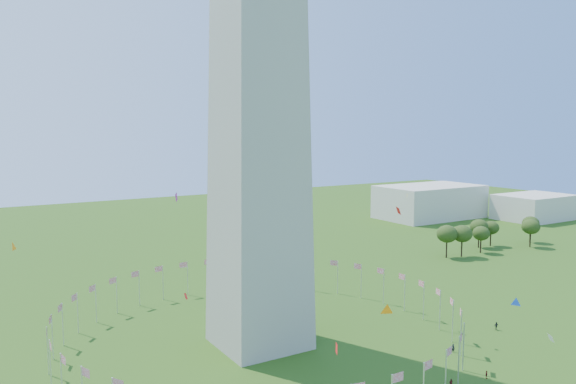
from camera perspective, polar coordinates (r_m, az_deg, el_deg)
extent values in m
cylinder|color=silver|center=(140.77, 11.77, -10.01)|extent=(0.24, 0.24, 9.00)
cylinder|color=silver|center=(145.31, 9.70, -9.44)|extent=(0.24, 0.24, 9.00)
cylinder|color=silver|center=(149.14, 7.45, -8.98)|extent=(0.24, 0.24, 9.00)
cylinder|color=silver|center=(152.21, 5.06, -8.63)|extent=(0.24, 0.24, 9.00)
cylinder|color=silver|center=(154.48, 2.59, -8.38)|extent=(0.24, 0.24, 9.00)
cylinder|color=silver|center=(155.91, 0.04, -8.24)|extent=(0.24, 0.24, 9.00)
cylinder|color=silver|center=(156.49, -2.53, -8.19)|extent=(0.24, 0.24, 9.00)
cylinder|color=silver|center=(156.19, -5.11, -8.24)|extent=(0.24, 0.24, 9.00)
cylinder|color=silver|center=(155.04, -7.67, -8.38)|extent=(0.24, 0.24, 9.00)
cylinder|color=silver|center=(153.04, -10.17, -8.63)|extent=(0.24, 0.24, 9.00)
cylinder|color=silver|center=(150.22, -12.58, -8.97)|extent=(0.24, 0.24, 9.00)
cylinder|color=silver|center=(146.63, -14.87, -9.42)|extent=(0.24, 0.24, 9.00)
cylinder|color=silver|center=(142.31, -17.00, -9.98)|extent=(0.24, 0.24, 9.00)
cylinder|color=silver|center=(137.35, -18.92, -10.65)|extent=(0.24, 0.24, 9.00)
cylinder|color=silver|center=(131.82, -20.58, -11.45)|extent=(0.24, 0.24, 9.00)
cylinder|color=silver|center=(125.83, -21.90, -12.37)|extent=(0.24, 0.24, 9.00)
cylinder|color=silver|center=(119.51, -22.81, -13.42)|extent=(0.24, 0.24, 9.00)
cylinder|color=silver|center=(113.02, -23.21, -14.61)|extent=(0.24, 0.24, 9.00)
cylinder|color=silver|center=(106.52, -22.99, -15.92)|extent=(0.24, 0.24, 9.00)
cylinder|color=silver|center=(100.25, -22.01, -17.33)|extent=(0.24, 0.24, 9.00)
cylinder|color=silver|center=(98.31, 15.72, -17.57)|extent=(0.24, 0.24, 9.00)
cylinder|color=silver|center=(104.46, 16.95, -16.13)|extent=(0.24, 0.24, 9.00)
cylinder|color=silver|center=(110.91, 17.39, -14.78)|extent=(0.24, 0.24, 9.00)
cylinder|color=silver|center=(117.43, 17.16, -13.56)|extent=(0.24, 0.24, 9.00)
cylinder|color=silver|center=(123.82, 16.40, -12.47)|extent=(0.24, 0.24, 9.00)
cylinder|color=silver|center=(129.93, 15.18, -11.52)|extent=(0.24, 0.24, 9.00)
cylinder|color=silver|center=(135.62, 13.62, -10.70)|extent=(0.24, 0.24, 9.00)
cube|color=beige|center=(285.82, 14.19, -0.95)|extent=(50.00, 30.00, 16.00)
cube|color=beige|center=(297.82, 23.73, -1.40)|extent=(35.00, 25.00, 12.00)
imported|color=black|center=(134.79, 20.40, -12.64)|extent=(1.21, 0.93, 1.83)
imported|color=#501212|center=(105.31, 16.23, -18.14)|extent=(0.95, 0.67, 1.50)
imported|color=black|center=(119.96, 16.44, -14.95)|extent=(0.45, 0.65, 1.71)
imported|color=#581514|center=(110.34, 19.52, -17.09)|extent=(1.01, 0.96, 1.47)
plane|color=orange|center=(96.94, 10.01, -11.76)|extent=(2.12, 1.50, 2.53)
plane|color=#CC2699|center=(83.00, -11.28, -0.52)|extent=(0.52, 1.41, 1.50)
plane|color=orange|center=(98.19, -26.10, -5.05)|extent=(0.84, 1.80, 1.80)
plane|color=red|center=(97.05, -10.33, -10.38)|extent=(1.16, 0.70, 1.22)
plane|color=red|center=(104.49, 11.16, -1.87)|extent=(1.79, 0.72, 1.64)
plane|color=yellow|center=(122.45, 11.99, -0.37)|extent=(0.58, 0.93, 1.09)
plane|color=white|center=(108.55, 25.15, -13.28)|extent=(1.16, 1.82, 1.51)
plane|color=blue|center=(115.55, 22.15, -10.39)|extent=(0.80, 1.62, 1.79)
plane|color=red|center=(89.99, 4.95, -15.57)|extent=(1.71, 0.45, 1.77)
ellipsoid|color=#354F1A|center=(199.85, 15.83, -4.89)|extent=(7.06, 7.06, 11.03)
ellipsoid|color=#354F1A|center=(202.72, 17.25, -4.81)|extent=(6.91, 6.91, 10.79)
ellipsoid|color=#354F1A|center=(211.25, 19.00, -4.62)|extent=(6.01, 6.01, 9.39)
ellipsoid|color=#354F1A|center=(220.05, 18.82, -4.04)|extent=(6.67, 6.67, 10.43)
ellipsoid|color=#354F1A|center=(224.62, 19.90, -4.01)|extent=(5.97, 5.97, 9.32)
ellipsoid|color=#354F1A|center=(227.83, 23.41, -3.89)|extent=(6.60, 6.60, 10.31)
ellipsoid|color=#354F1A|center=(236.97, 23.40, -3.54)|extent=(6.42, 6.42, 10.03)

